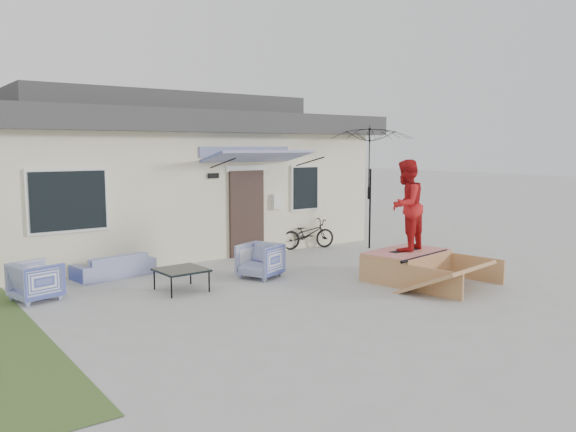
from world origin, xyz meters
TOP-DOWN VIEW (x-y plane):
  - ground at (0.00, 0.00)m, footprint 90.00×90.00m
  - house at (0.00, 7.99)m, footprint 10.80×8.49m
  - loveseat at (-2.45, 4.13)m, footprint 1.70×0.75m
  - armchair_left at (-4.16, 3.16)m, footprint 0.84×0.87m
  - armchair_right at (-0.03, 2.32)m, footprint 0.95×0.97m
  - coffee_table at (-1.82, 2.27)m, footprint 0.87×0.87m
  - bicycle at (2.84, 4.38)m, footprint 1.58×0.86m
  - patio_umbrella at (4.20, 3.47)m, footprint 2.18×2.02m
  - skate_ramp at (2.33, 0.48)m, footprint 2.02×2.48m
  - skateboard at (2.32, 0.53)m, footprint 0.77×0.22m
  - skater at (2.32, 0.53)m, footprint 1.06×0.93m

SIDE VIEW (x-z plane):
  - ground at x=0.00m, z-range 0.00..0.00m
  - coffee_table at x=-1.82m, z-range 0.00..0.42m
  - skate_ramp at x=2.33m, z-range 0.00..0.56m
  - loveseat at x=-2.45m, z-range 0.00..0.64m
  - armchair_left at x=-4.16m, z-range 0.00..0.76m
  - armchair_right at x=-0.03m, z-range 0.00..0.78m
  - bicycle at x=2.84m, z-range 0.00..0.96m
  - skateboard at x=2.32m, z-range 0.56..0.60m
  - skater at x=2.32m, z-range 0.60..2.45m
  - patio_umbrella at x=4.20m, z-range 0.65..2.85m
  - house at x=0.00m, z-range -0.11..3.99m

